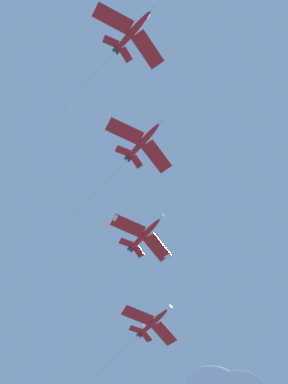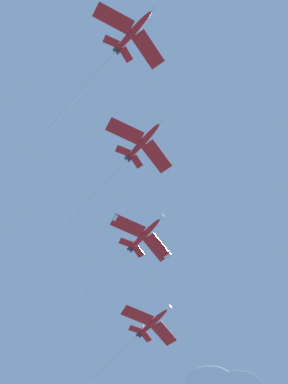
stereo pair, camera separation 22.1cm
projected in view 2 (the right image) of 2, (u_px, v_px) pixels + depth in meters
name	position (u px, v px, depth m)	size (l,w,h in m)	color
jet_lead	(120.00, 46.00, 142.58)	(29.44, 27.92, 7.29)	red
jet_second	(131.00, 155.00, 154.51)	(29.20, 28.14, 7.47)	red
jet_third	(136.00, 243.00, 167.33)	(25.93, 24.84, 6.85)	red
jet_fourth	(139.00, 335.00, 180.40)	(26.82, 25.46, 6.41)	red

